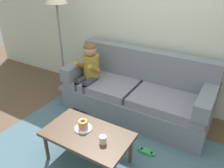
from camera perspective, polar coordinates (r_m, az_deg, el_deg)
name	(u,v)px	position (r m, az deg, el deg)	size (l,w,h in m)	color
ground	(112,143)	(3.21, -0.09, -14.76)	(10.00, 10.00, 0.00)	brown
wall_back	(157,21)	(3.72, 11.40, 15.31)	(8.00, 0.10, 2.80)	beige
area_rug	(102,155)	(3.05, -2.60, -17.39)	(2.97, 1.96, 0.01)	#476675
couch	(137,94)	(3.63, 6.25, -2.40)	(2.28, 0.90, 1.00)	slate
coffee_table	(87,136)	(2.73, -6.24, -12.98)	(1.03, 0.60, 0.44)	#4C3828
person_child	(89,70)	(3.67, -5.93, 3.54)	(0.34, 0.58, 1.10)	olive
plate	(83,128)	(2.77, -7.25, -11.04)	(0.21, 0.21, 0.01)	white
donut	(83,127)	(2.75, -7.28, -10.63)	(0.12, 0.12, 0.04)	pink
donut_second	(83,124)	(2.73, -7.33, -10.04)	(0.12, 0.12, 0.04)	tan
donut_third	(83,122)	(2.71, -7.37, -9.44)	(0.12, 0.12, 0.04)	tan
mug	(103,140)	(2.54, -2.31, -13.86)	(0.08, 0.08, 0.09)	silver
toy_controller	(146,152)	(3.09, 8.69, -16.60)	(0.23, 0.09, 0.05)	#339E56
floor_lamp	(57,5)	(4.06, -13.80, 18.76)	(0.37, 0.37, 1.88)	slate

